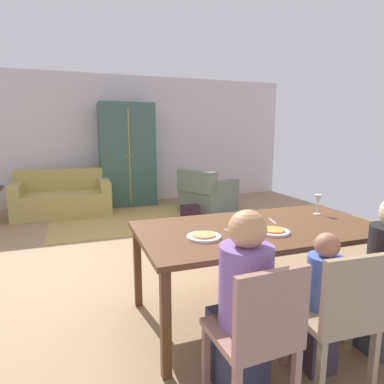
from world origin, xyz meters
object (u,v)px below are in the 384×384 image
at_px(person_child, 319,307).
at_px(armchair, 207,195).
at_px(dining_table, 260,234).
at_px(wine_glass, 318,200).
at_px(handbag, 190,212).
at_px(plate_near_child, 273,232).
at_px(couch, 63,198).
at_px(armoire, 127,155).
at_px(plate_near_man, 204,237).
at_px(person_woman, 384,282).
at_px(dining_chair_child, 339,312).
at_px(dining_chair_man, 258,330).
at_px(person_man, 242,310).

distance_m(person_child, armchair, 4.37).
height_order(dining_table, wine_glass, wine_glass).
bearing_deg(wine_glass, handbag, 94.76).
relative_size(plate_near_child, wine_glass, 1.34).
xyz_separation_m(dining_table, handbag, (0.47, 3.07, -0.57)).
relative_size(couch, armoire, 0.80).
bearing_deg(handbag, armoire, 116.79).
distance_m(plate_near_man, person_woman, 1.27).
relative_size(dining_chair_child, armoire, 0.41).
bearing_deg(dining_table, plate_near_man, -167.58).
bearing_deg(plate_near_child, plate_near_man, 173.72).
relative_size(dining_chair_man, couch, 0.52).
bearing_deg(person_woman, dining_chair_child, -162.32).
bearing_deg(person_man, dining_chair_man, -88.30).
bearing_deg(dining_chair_child, armchair, 77.52).
relative_size(plate_near_man, wine_glass, 1.34).
xyz_separation_m(person_man, armoire, (0.20, 5.40, 0.54)).
bearing_deg(plate_near_child, couch, 110.30).
height_order(dining_chair_child, couch, dining_chair_child).
distance_m(dining_table, dining_chair_man, 1.06).
bearing_deg(dining_chair_child, person_child, 87.67).
relative_size(person_child, armoire, 0.44).
bearing_deg(plate_near_man, person_child, -47.49).
bearing_deg(plate_near_man, person_man, -90.15).
xyz_separation_m(dining_table, plate_near_man, (-0.55, -0.12, 0.07)).
bearing_deg(person_woman, handbag, 91.08).
distance_m(dining_chair_child, couch, 5.37).
xyz_separation_m(person_man, person_child, (0.55, -0.01, -0.08)).
xyz_separation_m(person_child, couch, (-1.63, 4.94, -0.13)).
distance_m(plate_near_man, dining_chair_man, 0.82).
bearing_deg(armoire, wine_glass, -76.79).
height_order(dining_chair_man, armoire, armoire).
distance_m(person_woman, couch, 5.40).
bearing_deg(armoire, armchair, -40.90).
bearing_deg(wine_glass, plate_near_child, -153.23).
distance_m(dining_table, armoire, 4.71).
distance_m(person_man, handbag, 3.93).
distance_m(person_woman, armchair, 4.28).
relative_size(plate_near_man, armoire, 0.12).
bearing_deg(armoire, dining_chair_child, -86.52).
bearing_deg(plate_near_man, plate_near_child, -6.28).
distance_m(plate_near_child, couch, 4.72).
distance_m(person_woman, handbag, 3.80).
bearing_deg(dining_table, dining_chair_child, -90.33).
height_order(person_man, person_woman, same).
bearing_deg(armchair, dining_chair_man, -108.90).
xyz_separation_m(dining_chair_child, armchair, (0.98, 4.43, -0.17)).
xyz_separation_m(dining_table, person_woman, (0.54, -0.71, -0.18)).
bearing_deg(wine_glass, armchair, 85.56).
xyz_separation_m(wine_glass, person_woman, (-0.17, -0.89, -0.38)).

